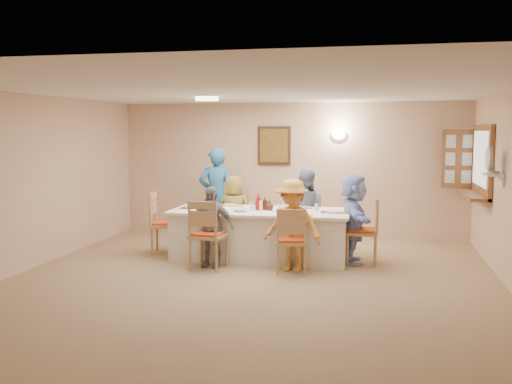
% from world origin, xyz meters
% --- Properties ---
extents(ground, '(7.00, 7.00, 0.00)m').
position_xyz_m(ground, '(0.00, 0.00, 0.00)').
color(ground, '#9C7E61').
extents(room_walls, '(7.00, 7.00, 7.00)m').
position_xyz_m(room_walls, '(0.00, 0.00, 1.51)').
color(room_walls, '#D4AD8C').
rests_on(room_walls, ground).
extents(wall_picture, '(0.62, 0.05, 0.72)m').
position_xyz_m(wall_picture, '(-0.30, 3.46, 1.70)').
color(wall_picture, '#3F2516').
rests_on(wall_picture, room_walls).
extents(wall_sconce, '(0.26, 0.09, 0.18)m').
position_xyz_m(wall_sconce, '(0.90, 3.44, 1.90)').
color(wall_sconce, white).
rests_on(wall_sconce, room_walls).
extents(ceiling_light, '(0.36, 0.36, 0.05)m').
position_xyz_m(ceiling_light, '(-1.00, 1.50, 2.47)').
color(ceiling_light, white).
rests_on(ceiling_light, room_walls).
extents(serving_hatch, '(0.06, 1.50, 1.15)m').
position_xyz_m(serving_hatch, '(3.21, 2.40, 1.50)').
color(serving_hatch, brown).
rests_on(serving_hatch, room_walls).
extents(hatch_sill, '(0.30, 1.50, 0.05)m').
position_xyz_m(hatch_sill, '(3.09, 2.40, 0.97)').
color(hatch_sill, brown).
rests_on(hatch_sill, room_walls).
extents(shutter_door, '(0.55, 0.04, 1.00)m').
position_xyz_m(shutter_door, '(2.95, 3.16, 1.50)').
color(shutter_door, brown).
rests_on(shutter_door, room_walls).
extents(fan_shelf, '(0.22, 0.36, 0.03)m').
position_xyz_m(fan_shelf, '(3.13, 1.05, 1.40)').
color(fan_shelf, white).
rests_on(fan_shelf, room_walls).
extents(desk_fan, '(0.30, 0.30, 0.28)m').
position_xyz_m(desk_fan, '(3.10, 1.05, 1.55)').
color(desk_fan, '#A5A5A8').
rests_on(desk_fan, fan_shelf).
extents(dining_table, '(2.75, 1.16, 0.76)m').
position_xyz_m(dining_table, '(-0.15, 1.49, 0.38)').
color(dining_table, white).
rests_on(dining_table, ground).
extents(chair_back_left, '(0.54, 0.54, 0.97)m').
position_xyz_m(chair_back_left, '(-0.75, 2.29, 0.48)').
color(chair_back_left, tan).
rests_on(chair_back_left, ground).
extents(chair_back_right, '(0.51, 0.51, 0.91)m').
position_xyz_m(chair_back_right, '(0.45, 2.29, 0.45)').
color(chair_back_right, tan).
rests_on(chair_back_right, ground).
extents(chair_front_left, '(0.53, 0.53, 1.01)m').
position_xyz_m(chair_front_left, '(-0.75, 0.69, 0.51)').
color(chair_front_left, tan).
rests_on(chair_front_left, ground).
extents(chair_front_right, '(0.52, 0.52, 0.94)m').
position_xyz_m(chair_front_right, '(0.45, 0.69, 0.47)').
color(chair_front_right, tan).
rests_on(chair_front_right, ground).
extents(chair_left_end, '(0.56, 0.56, 1.00)m').
position_xyz_m(chair_left_end, '(-1.70, 1.49, 0.50)').
color(chair_left_end, tan).
rests_on(chair_left_end, ground).
extents(chair_right_end, '(0.49, 0.49, 1.00)m').
position_xyz_m(chair_right_end, '(1.40, 1.49, 0.50)').
color(chair_right_end, tan).
rests_on(chair_right_end, ground).
extents(diner_back_left, '(0.61, 0.41, 1.24)m').
position_xyz_m(diner_back_left, '(-0.75, 2.17, 0.62)').
color(diner_back_left, olive).
rests_on(diner_back_left, ground).
extents(diner_back_right, '(0.79, 0.68, 1.36)m').
position_xyz_m(diner_back_right, '(0.45, 2.17, 0.68)').
color(diner_back_right, gray).
rests_on(diner_back_right, ground).
extents(diner_front_left, '(0.73, 0.37, 1.19)m').
position_xyz_m(diner_front_left, '(-0.75, 0.81, 0.59)').
color(diner_front_left, gray).
rests_on(diner_front_left, ground).
extents(diner_front_right, '(1.04, 0.83, 1.31)m').
position_xyz_m(diner_front_right, '(0.45, 0.81, 0.65)').
color(diner_front_right, '#F3A047').
rests_on(diner_front_right, ground).
extents(diner_right_end, '(1.34, 0.69, 1.35)m').
position_xyz_m(diner_right_end, '(1.27, 1.49, 0.67)').
color(diner_right_end, '#9BB5FE').
rests_on(diner_right_end, ground).
extents(caregiver, '(0.92, 0.88, 1.68)m').
position_xyz_m(caregiver, '(-1.20, 2.64, 0.84)').
color(caregiver, '#26659B').
rests_on(caregiver, ground).
extents(placemat_fl, '(0.36, 0.26, 0.01)m').
position_xyz_m(placemat_fl, '(-0.75, 1.07, 0.76)').
color(placemat_fl, '#472B19').
rests_on(placemat_fl, dining_table).
extents(plate_fl, '(0.26, 0.26, 0.02)m').
position_xyz_m(plate_fl, '(-0.75, 1.07, 0.77)').
color(plate_fl, white).
rests_on(plate_fl, dining_table).
extents(napkin_fl, '(0.14, 0.14, 0.01)m').
position_xyz_m(napkin_fl, '(-0.57, 1.02, 0.77)').
color(napkin_fl, '#EAF734').
rests_on(napkin_fl, dining_table).
extents(placemat_fr, '(0.37, 0.28, 0.01)m').
position_xyz_m(placemat_fr, '(0.45, 1.07, 0.76)').
color(placemat_fr, '#472B19').
rests_on(placemat_fr, dining_table).
extents(plate_fr, '(0.24, 0.24, 0.02)m').
position_xyz_m(plate_fr, '(0.45, 1.07, 0.77)').
color(plate_fr, white).
rests_on(plate_fr, dining_table).
extents(napkin_fr, '(0.14, 0.14, 0.01)m').
position_xyz_m(napkin_fr, '(0.63, 1.02, 0.77)').
color(napkin_fr, '#EAF734').
rests_on(napkin_fr, dining_table).
extents(placemat_bl, '(0.34, 0.25, 0.01)m').
position_xyz_m(placemat_bl, '(-0.75, 1.91, 0.76)').
color(placemat_bl, '#472B19').
rests_on(placemat_bl, dining_table).
extents(plate_bl, '(0.25, 0.25, 0.02)m').
position_xyz_m(plate_bl, '(-0.75, 1.91, 0.77)').
color(plate_bl, white).
rests_on(plate_bl, dining_table).
extents(napkin_bl, '(0.14, 0.14, 0.01)m').
position_xyz_m(napkin_bl, '(-0.57, 1.86, 0.77)').
color(napkin_bl, '#EAF734').
rests_on(napkin_bl, dining_table).
extents(placemat_br, '(0.33, 0.25, 0.01)m').
position_xyz_m(placemat_br, '(0.45, 1.91, 0.76)').
color(placemat_br, '#472B19').
rests_on(placemat_br, dining_table).
extents(plate_br, '(0.24, 0.24, 0.01)m').
position_xyz_m(plate_br, '(0.45, 1.91, 0.77)').
color(plate_br, white).
rests_on(plate_br, dining_table).
extents(napkin_br, '(0.14, 0.14, 0.01)m').
position_xyz_m(napkin_br, '(0.63, 1.86, 0.77)').
color(napkin_br, '#EAF734').
rests_on(napkin_br, dining_table).
extents(placemat_le, '(0.38, 0.28, 0.01)m').
position_xyz_m(placemat_le, '(-1.25, 1.49, 0.76)').
color(placemat_le, '#472B19').
rests_on(placemat_le, dining_table).
extents(plate_le, '(0.25, 0.25, 0.02)m').
position_xyz_m(plate_le, '(-1.25, 1.49, 0.77)').
color(plate_le, white).
rests_on(plate_le, dining_table).
extents(napkin_le, '(0.14, 0.14, 0.01)m').
position_xyz_m(napkin_le, '(-1.07, 1.44, 0.77)').
color(napkin_le, '#EAF734').
rests_on(napkin_le, dining_table).
extents(placemat_re, '(0.37, 0.28, 0.01)m').
position_xyz_m(placemat_re, '(0.97, 1.49, 0.76)').
color(placemat_re, '#472B19').
rests_on(placemat_re, dining_table).
extents(plate_re, '(0.26, 0.26, 0.02)m').
position_xyz_m(plate_re, '(0.97, 1.49, 0.77)').
color(plate_re, white).
rests_on(plate_re, dining_table).
extents(napkin_re, '(0.14, 0.14, 0.01)m').
position_xyz_m(napkin_re, '(1.15, 1.44, 0.77)').
color(napkin_re, '#EAF734').
rests_on(napkin_re, dining_table).
extents(teacup_a, '(0.11, 0.11, 0.08)m').
position_xyz_m(teacup_a, '(-0.95, 1.21, 0.80)').
color(teacup_a, white).
rests_on(teacup_a, dining_table).
extents(teacup_b, '(0.14, 0.14, 0.09)m').
position_xyz_m(teacup_b, '(0.28, 2.02, 0.80)').
color(teacup_b, white).
rests_on(teacup_b, dining_table).
extents(bowl_a, '(0.30, 0.30, 0.05)m').
position_xyz_m(bowl_a, '(-0.42, 1.27, 0.79)').
color(bowl_a, white).
rests_on(bowl_a, dining_table).
extents(bowl_b, '(0.33, 0.33, 0.06)m').
position_xyz_m(bowl_b, '(0.17, 1.71, 0.79)').
color(bowl_b, white).
rests_on(bowl_b, dining_table).
extents(condiment_ketchup, '(0.12, 0.12, 0.26)m').
position_xyz_m(condiment_ketchup, '(-0.18, 1.50, 0.89)').
color(condiment_ketchup, red).
rests_on(condiment_ketchup, dining_table).
extents(condiment_brown, '(0.10, 0.10, 0.20)m').
position_xyz_m(condiment_brown, '(-0.10, 1.57, 0.86)').
color(condiment_brown, '#422011').
rests_on(condiment_brown, dining_table).
extents(condiment_malt, '(0.20, 0.20, 0.15)m').
position_xyz_m(condiment_malt, '(-0.00, 1.49, 0.84)').
color(condiment_malt, '#422011').
rests_on(condiment_malt, dining_table).
extents(drinking_glass, '(0.07, 0.07, 0.11)m').
position_xyz_m(drinking_glass, '(-0.30, 1.54, 0.82)').
color(drinking_glass, silver).
rests_on(drinking_glass, dining_table).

